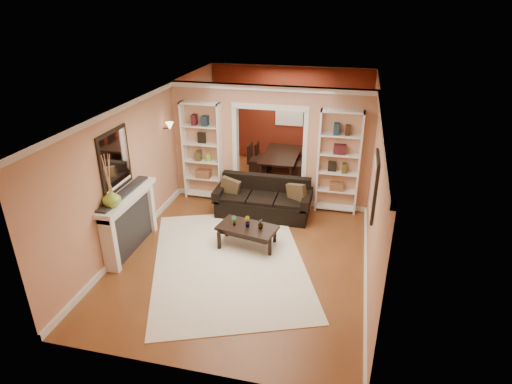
% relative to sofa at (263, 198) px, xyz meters
% --- Properties ---
extents(floor, '(8.00, 8.00, 0.00)m').
position_rel_sofa_xyz_m(floor, '(-0.01, -0.45, -0.41)').
color(floor, brown).
rests_on(floor, ground).
extents(ceiling, '(8.00, 8.00, 0.00)m').
position_rel_sofa_xyz_m(ceiling, '(-0.01, -0.45, 2.29)').
color(ceiling, white).
rests_on(ceiling, ground).
extents(wall_back, '(8.00, 0.00, 8.00)m').
position_rel_sofa_xyz_m(wall_back, '(-0.01, 3.55, 0.94)').
color(wall_back, tan).
rests_on(wall_back, ground).
extents(wall_front, '(8.00, 0.00, 8.00)m').
position_rel_sofa_xyz_m(wall_front, '(-0.01, -4.45, 0.94)').
color(wall_front, tan).
rests_on(wall_front, ground).
extents(wall_left, '(0.00, 8.00, 8.00)m').
position_rel_sofa_xyz_m(wall_left, '(-2.26, -0.45, 0.94)').
color(wall_left, tan).
rests_on(wall_left, ground).
extents(wall_right, '(0.00, 8.00, 8.00)m').
position_rel_sofa_xyz_m(wall_right, '(2.24, -0.45, 0.94)').
color(wall_right, tan).
rests_on(wall_right, ground).
extents(partition_wall, '(4.50, 0.15, 2.70)m').
position_rel_sofa_xyz_m(partition_wall, '(-0.01, 0.75, 0.94)').
color(partition_wall, tan).
rests_on(partition_wall, floor).
extents(red_back_panel, '(4.44, 0.04, 2.64)m').
position_rel_sofa_xyz_m(red_back_panel, '(-0.01, 3.52, 0.91)').
color(red_back_panel, maroon).
rests_on(red_back_panel, floor).
extents(dining_window, '(0.78, 0.03, 0.98)m').
position_rel_sofa_xyz_m(dining_window, '(-0.01, 3.48, 1.14)').
color(dining_window, '#8CA5CC').
rests_on(dining_window, wall_back).
extents(area_rug, '(3.84, 4.45, 0.01)m').
position_rel_sofa_xyz_m(area_rug, '(-0.21, -1.94, -0.40)').
color(area_rug, white).
rests_on(area_rug, floor).
extents(sofa, '(2.08, 0.90, 0.81)m').
position_rel_sofa_xyz_m(sofa, '(0.00, 0.00, 0.00)').
color(sofa, black).
rests_on(sofa, floor).
extents(pillow_left, '(0.43, 0.18, 0.42)m').
position_rel_sofa_xyz_m(pillow_left, '(-0.74, -0.02, 0.20)').
color(pillow_left, brown).
rests_on(pillow_left, sofa).
extents(pillow_right, '(0.45, 0.32, 0.44)m').
position_rel_sofa_xyz_m(pillow_right, '(0.74, -0.02, 0.21)').
color(pillow_right, brown).
rests_on(pillow_right, sofa).
extents(coffee_table, '(1.21, 0.81, 0.42)m').
position_rel_sofa_xyz_m(coffee_table, '(-0.02, -1.33, -0.20)').
color(coffee_table, black).
rests_on(coffee_table, floor).
extents(plant_left, '(0.12, 0.10, 0.20)m').
position_rel_sofa_xyz_m(plant_left, '(-0.28, -1.33, 0.11)').
color(plant_left, '#336626').
rests_on(plant_left, coffee_table).
extents(plant_center, '(0.15, 0.15, 0.21)m').
position_rel_sofa_xyz_m(plant_center, '(-0.02, -1.33, 0.12)').
color(plant_center, '#336626').
rests_on(plant_center, coffee_table).
extents(plant_right, '(0.11, 0.11, 0.19)m').
position_rel_sofa_xyz_m(plant_right, '(0.24, -1.33, 0.11)').
color(plant_right, '#336626').
rests_on(plant_right, coffee_table).
extents(bookshelf_left, '(0.90, 0.30, 2.30)m').
position_rel_sofa_xyz_m(bookshelf_left, '(-1.56, 0.58, 0.74)').
color(bookshelf_left, white).
rests_on(bookshelf_left, floor).
extents(bookshelf_right, '(0.90, 0.30, 2.30)m').
position_rel_sofa_xyz_m(bookshelf_right, '(1.54, 0.58, 0.74)').
color(bookshelf_right, white).
rests_on(bookshelf_right, floor).
extents(fireplace, '(0.32, 1.70, 1.16)m').
position_rel_sofa_xyz_m(fireplace, '(-2.10, -1.95, 0.17)').
color(fireplace, white).
rests_on(fireplace, floor).
extents(vase, '(0.39, 0.39, 0.32)m').
position_rel_sofa_xyz_m(vase, '(-2.10, -2.44, 0.91)').
color(vase, '#86AD38').
rests_on(vase, fireplace).
extents(mirror, '(0.03, 0.95, 1.10)m').
position_rel_sofa_xyz_m(mirror, '(-2.24, -1.95, 1.39)').
color(mirror, silver).
rests_on(mirror, wall_left).
extents(wall_sconce, '(0.18, 0.18, 0.22)m').
position_rel_sofa_xyz_m(wall_sconce, '(-2.16, 0.10, 1.42)').
color(wall_sconce, '#FFE0A5').
rests_on(wall_sconce, wall_left).
extents(framed_art, '(0.04, 0.85, 1.05)m').
position_rel_sofa_xyz_m(framed_art, '(2.20, -1.45, 1.14)').
color(framed_art, black).
rests_on(framed_art, wall_right).
extents(dining_table, '(1.68, 0.93, 0.59)m').
position_rel_sofa_xyz_m(dining_table, '(-0.00, 2.38, -0.11)').
color(dining_table, black).
rests_on(dining_table, floor).
extents(dining_chair_nw, '(0.48, 0.48, 0.94)m').
position_rel_sofa_xyz_m(dining_chair_nw, '(-0.55, 2.08, 0.06)').
color(dining_chair_nw, black).
rests_on(dining_chair_nw, floor).
extents(dining_chair_ne, '(0.58, 0.58, 0.89)m').
position_rel_sofa_xyz_m(dining_chair_ne, '(0.55, 2.08, 0.04)').
color(dining_chair_ne, black).
rests_on(dining_chair_ne, floor).
extents(dining_chair_sw, '(0.48, 0.48, 0.76)m').
position_rel_sofa_xyz_m(dining_chair_sw, '(-0.55, 2.68, -0.03)').
color(dining_chair_sw, black).
rests_on(dining_chair_sw, floor).
extents(dining_chair_se, '(0.40, 0.40, 0.80)m').
position_rel_sofa_xyz_m(dining_chair_se, '(0.55, 2.68, -0.01)').
color(dining_chair_se, black).
rests_on(dining_chair_se, floor).
extents(chandelier, '(0.50, 0.50, 0.30)m').
position_rel_sofa_xyz_m(chandelier, '(-0.01, 2.25, 1.61)').
color(chandelier, '#39241A').
rests_on(chandelier, ceiling).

